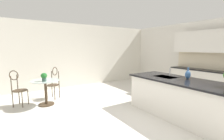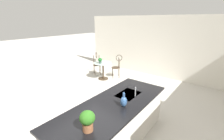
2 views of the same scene
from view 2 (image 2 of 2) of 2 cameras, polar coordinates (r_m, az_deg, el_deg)
The scene contains 10 objects.
ground_plane at distance 4.32m, azimuth -6.44°, elevation -17.74°, with size 40.00×40.00×0.00m, color beige.
wall_left_window at distance 7.28m, azimuth 17.26°, elevation 8.02°, with size 0.12×7.80×2.70m, color silver.
kitchen_island at distance 3.42m, azimuth 0.52°, elevation -18.98°, with size 2.80×1.06×0.92m.
bistro_table at distance 6.79m, azimuth -3.29°, elevation 0.28°, with size 0.80×0.80×0.74m.
chair_near_window at distance 6.95m, azimuth 1.82°, elevation 1.79°, with size 0.54×0.54×1.04m.
chair_by_island at distance 7.44m, azimuth -5.59°, elevation 2.82°, with size 0.53×0.53×1.04m.
sink_faucet at distance 3.43m, azimuth 8.57°, elevation -7.90°, with size 0.02×0.02×0.22m, color #B2B5BA.
potted_plant_on_table at distance 6.61m, azimuth -4.40°, elevation 3.62°, with size 0.17×0.17×0.24m.
potted_plant_counter_far at distance 2.44m, azimuth -9.03°, elevation -17.58°, with size 0.24×0.24×0.33m.
vase_on_counter at distance 3.04m, azimuth 4.29°, elevation -11.38°, with size 0.13×0.13×0.29m.
Camera 2 is at (2.48, 2.49, 2.52)m, focal length 24.91 mm.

